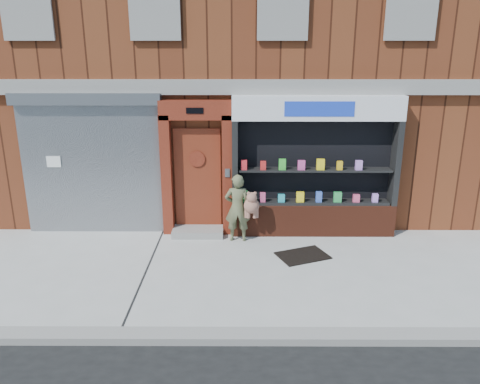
{
  "coord_description": "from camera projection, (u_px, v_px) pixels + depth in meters",
  "views": [
    {
      "loc": [
        0.21,
        -7.78,
        3.92
      ],
      "look_at": [
        0.17,
        1.0,
        1.2
      ],
      "focal_mm": 35.0,
      "sensor_mm": 36.0,
      "label": 1
    }
  ],
  "objects": [
    {
      "name": "building",
      "position": [
        235.0,
        45.0,
        13.14
      ],
      "size": [
        12.0,
        8.16,
        8.0
      ],
      "color": "#582614",
      "rests_on": "ground"
    },
    {
      "name": "pharmacy_bay",
      "position": [
        314.0,
        173.0,
        9.91
      ],
      "size": [
        3.5,
        0.41,
        3.0
      ],
      "color": "#5C2515",
      "rests_on": "ground"
    },
    {
      "name": "doormat",
      "position": [
        303.0,
        255.0,
        9.18
      ],
      "size": [
        1.13,
        0.98,
        0.02
      ],
      "primitive_type": "cube",
      "rotation": [
        0.0,
        0.0,
        0.39
      ],
      "color": "black",
      "rests_on": "ground"
    },
    {
      "name": "curb",
      "position": [
        227.0,
        337.0,
        6.52
      ],
      "size": [
        60.0,
        0.3,
        0.12
      ],
      "primitive_type": "cube",
      "color": "gray",
      "rests_on": "ground"
    },
    {
      "name": "shutter_bay",
      "position": [
        91.0,
        156.0,
        9.94
      ],
      "size": [
        3.1,
        0.3,
        3.04
      ],
      "color": "gray",
      "rests_on": "ground"
    },
    {
      "name": "ground",
      "position": [
        231.0,
        270.0,
        8.59
      ],
      "size": [
        80.0,
        80.0,
        0.0
      ],
      "primitive_type": "plane",
      "color": "#9E9E99",
      "rests_on": "ground"
    },
    {
      "name": "red_door_bay",
      "position": [
        197.0,
        168.0,
        9.94
      ],
      "size": [
        1.52,
        0.58,
        2.9
      ],
      "color": "#5B1B0F",
      "rests_on": "ground"
    },
    {
      "name": "woman",
      "position": [
        240.0,
        207.0,
        9.72
      ],
      "size": [
        0.72,
        0.43,
        1.45
      ],
      "color": "#585C3D",
      "rests_on": "ground"
    }
  ]
}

